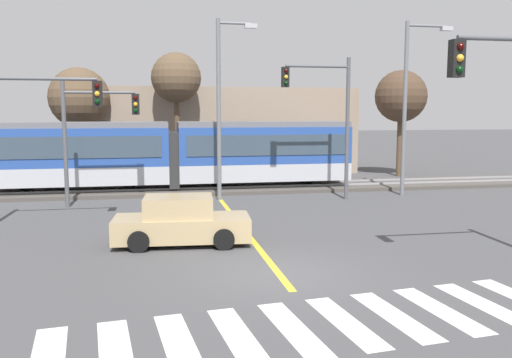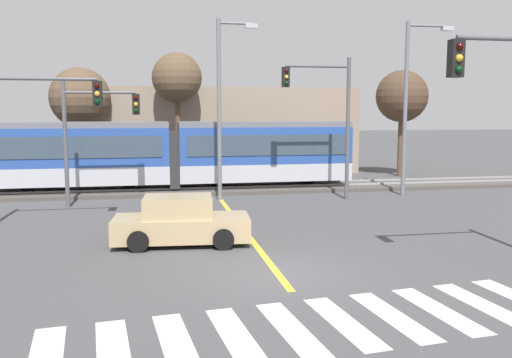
{
  "view_description": "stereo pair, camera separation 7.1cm",
  "coord_description": "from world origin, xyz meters",
  "px_view_note": "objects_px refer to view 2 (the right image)",
  "views": [
    {
      "loc": [
        -3.12,
        -13.1,
        4.13
      ],
      "look_at": [
        0.72,
        6.8,
        1.6
      ],
      "focal_mm": 38.0,
      "sensor_mm": 36.0,
      "label": 1
    },
    {
      "loc": [
        -3.05,
        -13.11,
        4.13
      ],
      "look_at": [
        0.72,
        6.8,
        1.6
      ],
      "focal_mm": 38.0,
      "sensor_mm": 36.0,
      "label": 2
    }
  ],
  "objects_px": {
    "sedan_crossing": "(181,222)",
    "traffic_light_far_left": "(92,125)",
    "street_lamp_centre": "(223,99)",
    "traffic_light_far_right": "(327,108)",
    "street_lamp_east": "(410,97)",
    "traffic_light_mid_left": "(24,122)",
    "light_rail_tram": "(174,152)",
    "bare_tree_far_east": "(402,97)",
    "bare_tree_east": "(177,79)",
    "bare_tree_west": "(80,98)"
  },
  "relations": [
    {
      "from": "traffic_light_far_left",
      "to": "light_rail_tram",
      "type": "bearing_deg",
      "value": 47.42
    },
    {
      "from": "traffic_light_mid_left",
      "to": "street_lamp_centre",
      "type": "height_order",
      "value": "street_lamp_centre"
    },
    {
      "from": "traffic_light_mid_left",
      "to": "street_lamp_east",
      "type": "height_order",
      "value": "street_lamp_east"
    },
    {
      "from": "light_rail_tram",
      "to": "traffic_light_far_right",
      "type": "relative_size",
      "value": 2.8
    },
    {
      "from": "sedan_crossing",
      "to": "street_lamp_centre",
      "type": "bearing_deg",
      "value": 73.88
    },
    {
      "from": "street_lamp_centre",
      "to": "bare_tree_east",
      "type": "xyz_separation_m",
      "value": [
        -1.72,
        7.89,
        1.37
      ]
    },
    {
      "from": "light_rail_tram",
      "to": "bare_tree_east",
      "type": "xyz_separation_m",
      "value": [
        0.45,
        4.68,
        4.01
      ]
    },
    {
      "from": "sedan_crossing",
      "to": "traffic_light_mid_left",
      "type": "relative_size",
      "value": 0.77
    },
    {
      "from": "light_rail_tram",
      "to": "sedan_crossing",
      "type": "bearing_deg",
      "value": -91.11
    },
    {
      "from": "light_rail_tram",
      "to": "street_lamp_east",
      "type": "height_order",
      "value": "street_lamp_east"
    },
    {
      "from": "traffic_light_mid_left",
      "to": "sedan_crossing",
      "type": "bearing_deg",
      "value": -31.42
    },
    {
      "from": "sedan_crossing",
      "to": "street_lamp_centre",
      "type": "relative_size",
      "value": 0.52
    },
    {
      "from": "street_lamp_east",
      "to": "bare_tree_far_east",
      "type": "distance_m",
      "value": 8.16
    },
    {
      "from": "street_lamp_east",
      "to": "bare_tree_west",
      "type": "xyz_separation_m",
      "value": [
        -16.58,
        9.13,
        0.1
      ]
    },
    {
      "from": "sedan_crossing",
      "to": "bare_tree_west",
      "type": "height_order",
      "value": "bare_tree_west"
    },
    {
      "from": "traffic_light_mid_left",
      "to": "traffic_light_far_right",
      "type": "bearing_deg",
      "value": 18.85
    },
    {
      "from": "light_rail_tram",
      "to": "bare_tree_far_east",
      "type": "xyz_separation_m",
      "value": [
        14.51,
        4.09,
        3.01
      ]
    },
    {
      "from": "street_lamp_centre",
      "to": "traffic_light_mid_left",
      "type": "bearing_deg",
      "value": -146.05
    },
    {
      "from": "sedan_crossing",
      "to": "bare_tree_east",
      "type": "height_order",
      "value": "bare_tree_east"
    },
    {
      "from": "bare_tree_west",
      "to": "traffic_light_far_right",
      "type": "bearing_deg",
      "value": -38.86
    },
    {
      "from": "street_lamp_centre",
      "to": "bare_tree_west",
      "type": "xyz_separation_m",
      "value": [
        -7.41,
        8.91,
        0.23
      ]
    },
    {
      "from": "street_lamp_east",
      "to": "bare_tree_east",
      "type": "distance_m",
      "value": 13.63
    },
    {
      "from": "traffic_light_far_right",
      "to": "traffic_light_mid_left",
      "type": "height_order",
      "value": "traffic_light_far_right"
    },
    {
      "from": "bare_tree_east",
      "to": "bare_tree_far_east",
      "type": "distance_m",
      "value": 14.11
    },
    {
      "from": "traffic_light_far_left",
      "to": "bare_tree_far_east",
      "type": "xyz_separation_m",
      "value": [
        18.1,
        8.0,
        1.49
      ]
    },
    {
      "from": "bare_tree_east",
      "to": "bare_tree_far_east",
      "type": "bearing_deg",
      "value": -2.41
    },
    {
      "from": "traffic_light_far_left",
      "to": "traffic_light_far_right",
      "type": "distance_m",
      "value": 10.54
    },
    {
      "from": "light_rail_tram",
      "to": "street_lamp_centre",
      "type": "bearing_deg",
      "value": -56.02
    },
    {
      "from": "light_rail_tram",
      "to": "bare_tree_far_east",
      "type": "distance_m",
      "value": 15.37
    },
    {
      "from": "traffic_light_far_left",
      "to": "street_lamp_east",
      "type": "relative_size",
      "value": 0.65
    },
    {
      "from": "sedan_crossing",
      "to": "traffic_light_far_left",
      "type": "height_order",
      "value": "traffic_light_far_left"
    },
    {
      "from": "traffic_light_far_right",
      "to": "street_lamp_east",
      "type": "xyz_separation_m",
      "value": [
        4.42,
        0.67,
        0.52
      ]
    },
    {
      "from": "traffic_light_mid_left",
      "to": "bare_tree_far_east",
      "type": "bearing_deg",
      "value": 31.9
    },
    {
      "from": "sedan_crossing",
      "to": "bare_tree_east",
      "type": "distance_m",
      "value": 17.02
    },
    {
      "from": "sedan_crossing",
      "to": "bare_tree_far_east",
      "type": "relative_size",
      "value": 0.64
    },
    {
      "from": "traffic_light_far_right",
      "to": "bare_tree_east",
      "type": "height_order",
      "value": "bare_tree_east"
    },
    {
      "from": "light_rail_tram",
      "to": "bare_tree_east",
      "type": "distance_m",
      "value": 6.18
    },
    {
      "from": "light_rail_tram",
      "to": "traffic_light_far_left",
      "type": "bearing_deg",
      "value": -132.58
    },
    {
      "from": "sedan_crossing",
      "to": "bare_tree_east",
      "type": "bearing_deg",
      "value": 87.63
    },
    {
      "from": "traffic_light_mid_left",
      "to": "bare_tree_east",
      "type": "height_order",
      "value": "bare_tree_east"
    },
    {
      "from": "traffic_light_mid_left",
      "to": "street_lamp_east",
      "type": "relative_size",
      "value": 0.67
    },
    {
      "from": "traffic_light_mid_left",
      "to": "bare_tree_east",
      "type": "distance_m",
      "value": 14.41
    },
    {
      "from": "sedan_crossing",
      "to": "street_lamp_east",
      "type": "distance_m",
      "value": 14.67
    },
    {
      "from": "bare_tree_west",
      "to": "bare_tree_far_east",
      "type": "relative_size",
      "value": 1.0
    },
    {
      "from": "traffic_light_far_left",
      "to": "street_lamp_centre",
      "type": "xyz_separation_m",
      "value": [
        5.76,
        0.71,
        1.13
      ]
    },
    {
      "from": "bare_tree_west",
      "to": "street_lamp_east",
      "type": "bearing_deg",
      "value": -28.83
    },
    {
      "from": "street_lamp_east",
      "to": "bare_tree_east",
      "type": "xyz_separation_m",
      "value": [
        -10.89,
        8.11,
        1.24
      ]
    },
    {
      "from": "bare_tree_west",
      "to": "bare_tree_east",
      "type": "xyz_separation_m",
      "value": [
        5.69,
        -1.02,
        1.14
      ]
    },
    {
      "from": "traffic_light_far_right",
      "to": "sedan_crossing",
      "type": "bearing_deg",
      "value": -134.1
    },
    {
      "from": "street_lamp_centre",
      "to": "bare_tree_far_east",
      "type": "height_order",
      "value": "street_lamp_centre"
    }
  ]
}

